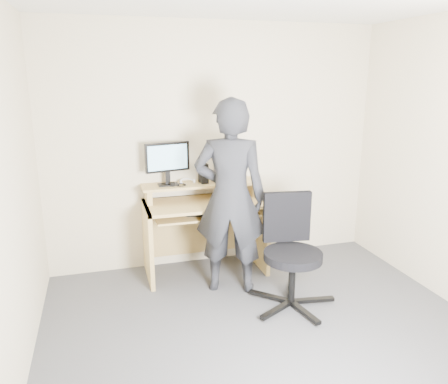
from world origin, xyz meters
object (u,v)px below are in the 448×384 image
monitor (168,160)px  person (230,198)px  desk (203,219)px  office_chair (291,247)px

monitor → person: person is taller
desk → person: (0.13, -0.50, 0.35)m
monitor → office_chair: (0.90, -0.97, -0.64)m
desk → monitor: monitor is taller
monitor → person: bearing=-62.4°
office_chair → person: bearing=145.1°
person → desk: bearing=-53.9°
desk → office_chair: size_ratio=1.25×
monitor → office_chair: monitor is taller
office_chair → monitor: bearing=140.8°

